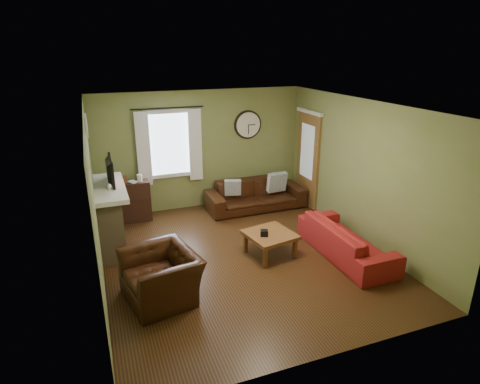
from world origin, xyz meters
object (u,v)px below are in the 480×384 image
object	(u,v)px
coffee_table	(270,244)
bookshelf	(133,202)
sofa_red	(346,240)
sofa_brown	(255,195)
armchair	(161,276)

from	to	relation	value
coffee_table	bookshelf	bearing A→B (deg)	131.36
coffee_table	sofa_red	bearing A→B (deg)	-21.58
sofa_brown	armchair	bearing A→B (deg)	-133.74
armchair	coffee_table	world-z (taller)	armchair
sofa_brown	coffee_table	distance (m)	2.18
sofa_brown	coffee_table	world-z (taller)	sofa_brown
bookshelf	coffee_table	xyz separation A→B (m)	(2.06, -2.34, -0.22)
sofa_brown	bookshelf	bearing A→B (deg)	174.76
sofa_brown	sofa_red	distance (m)	2.66
bookshelf	armchair	xyz separation A→B (m)	(0.06, -2.96, -0.07)
bookshelf	sofa_red	xyz separation A→B (m)	(3.29, -2.82, -0.13)
sofa_brown	sofa_red	bearing A→B (deg)	-76.25
bookshelf	sofa_brown	world-z (taller)	bookshelf
bookshelf	sofa_brown	size ratio (longest dim) A/B	0.39
bookshelf	sofa_red	world-z (taller)	bookshelf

